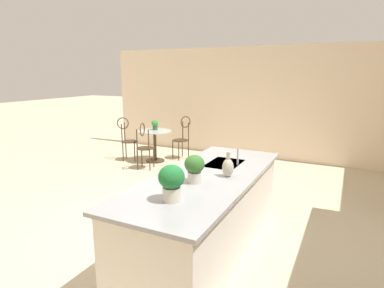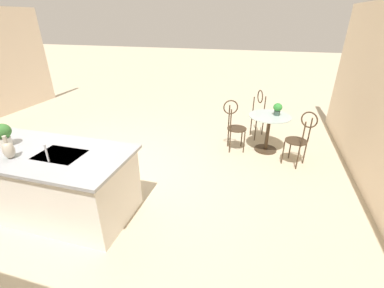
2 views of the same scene
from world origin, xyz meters
The scene contains 10 objects.
ground_plane centered at (0.00, 0.00, 0.00)m, with size 40.00×40.00×0.00m, color beige.
kitchen_island centered at (0.30, 0.85, 0.46)m, with size 2.80×1.06×0.92m.
bistro_table centered at (-2.74, -1.83, 0.45)m, with size 0.80×0.80×0.74m.
chair_near_window centered at (-3.28, -1.38, 0.57)m, with size 0.52×0.52×1.04m.
chair_by_island centered at (-2.09, -1.68, 0.57)m, with size 0.52×0.47×1.04m.
chair_toward_desk centered at (-2.54, -2.49, 0.57)m, with size 0.50×0.52×1.04m.
sink_faucet centered at (-0.25, 1.03, 1.03)m, with size 0.02×0.02×0.22m, color #B2B5BA.
potted_plant_on_table centered at (-2.86, -1.90, 0.88)m, with size 0.17×0.17×0.24m.
potted_plant_counter_near centered at (0.60, 0.83, 1.09)m, with size 0.21×0.21×0.30m.
vase_on_counter centered at (0.25, 1.08, 1.03)m, with size 0.13×0.13×0.29m.
Camera 2 is at (-2.58, 3.12, 2.44)m, focal length 24.36 mm.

